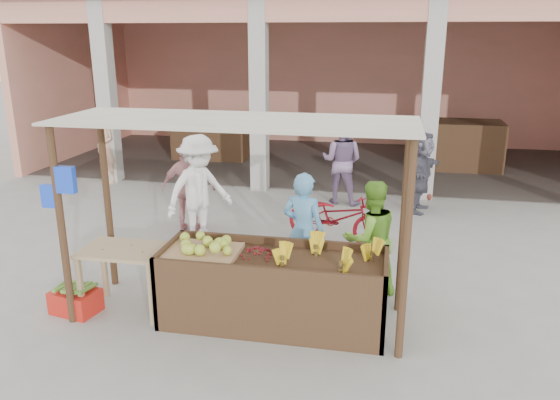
% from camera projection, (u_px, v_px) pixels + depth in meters
% --- Properties ---
extents(ground, '(60.00, 60.00, 0.00)m').
position_uv_depth(ground, '(233.00, 318.00, 6.58)').
color(ground, gray).
rests_on(ground, ground).
extents(market_building, '(14.40, 6.40, 4.20)m').
position_uv_depth(market_building, '(328.00, 57.00, 14.15)').
color(market_building, '#E88A79').
rests_on(market_building, ground).
extents(fruit_stall, '(2.60, 0.95, 0.80)m').
position_uv_depth(fruit_stall, '(273.00, 291.00, 6.37)').
color(fruit_stall, '#45291B').
rests_on(fruit_stall, ground).
extents(stall_awning, '(4.09, 1.35, 2.39)m').
position_uv_depth(stall_awning, '(229.00, 156.00, 6.06)').
color(stall_awning, '#45291B').
rests_on(stall_awning, ground).
extents(banana_heap, '(1.11, 0.60, 0.20)m').
position_uv_depth(banana_heap, '(325.00, 254.00, 6.14)').
color(banana_heap, yellow).
rests_on(banana_heap, fruit_stall).
extents(melon_tray, '(0.84, 0.73, 0.22)m').
position_uv_depth(melon_tray, '(202.00, 248.00, 6.33)').
color(melon_tray, tan).
rests_on(melon_tray, fruit_stall).
extents(berry_heap, '(0.46, 0.38, 0.15)m').
position_uv_depth(berry_heap, '(258.00, 251.00, 6.30)').
color(berry_heap, maroon).
rests_on(berry_heap, fruit_stall).
extents(side_table, '(1.02, 0.69, 0.81)m').
position_uv_depth(side_table, '(125.00, 259.00, 6.58)').
color(side_table, tan).
rests_on(side_table, ground).
extents(papaya_pile, '(0.64, 0.36, 0.18)m').
position_uv_depth(papaya_pile, '(123.00, 241.00, 6.52)').
color(papaya_pile, '#4A832B').
rests_on(papaya_pile, side_table).
extents(red_crate, '(0.61, 0.49, 0.28)m').
position_uv_depth(red_crate, '(76.00, 301.00, 6.68)').
color(red_crate, red).
rests_on(red_crate, ground).
extents(plantain_bundle, '(0.41, 0.29, 0.08)m').
position_uv_depth(plantain_bundle, '(74.00, 288.00, 6.63)').
color(plantain_bundle, '#5A8A32').
rests_on(plantain_bundle, red_crate).
extents(produce_sacks, '(0.88, 0.66, 0.53)m').
position_uv_depth(produce_sacks, '(418.00, 186.00, 11.26)').
color(produce_sacks, maroon).
rests_on(produce_sacks, ground).
extents(vendor_blue, '(0.73, 0.61, 1.70)m').
position_uv_depth(vendor_blue, '(303.00, 228.00, 7.13)').
color(vendor_blue, '#60A5DB').
rests_on(vendor_blue, ground).
extents(vendor_green, '(0.89, 0.75, 1.61)m').
position_uv_depth(vendor_green, '(371.00, 235.00, 6.98)').
color(vendor_green, '#73B530').
rests_on(vendor_green, ground).
extents(motorcycle, '(1.15, 1.92, 0.95)m').
position_uv_depth(motorcycle, '(337.00, 216.00, 8.76)').
color(motorcycle, maroon).
rests_on(motorcycle, ground).
extents(shopper_a, '(1.27, 1.35, 1.94)m').
position_uv_depth(shopper_a, '(199.00, 187.00, 8.61)').
color(shopper_a, white).
rests_on(shopper_a, ground).
extents(shopper_b, '(1.05, 0.69, 1.65)m').
position_uv_depth(shopper_b, '(188.00, 185.00, 9.25)').
color(shopper_b, tan).
rests_on(shopper_b, ground).
extents(shopper_d, '(0.97, 1.62, 1.64)m').
position_uv_depth(shopper_d, '(421.00, 170.00, 10.31)').
color(shopper_d, '#4C4A56').
rests_on(shopper_d, ground).
extents(shopper_e, '(0.79, 0.74, 1.69)m').
position_uv_depth(shopper_e, '(106.00, 146.00, 12.35)').
color(shopper_e, tan).
rests_on(shopper_e, ground).
extents(shopper_f, '(1.01, 0.71, 1.89)m').
position_uv_depth(shopper_f, '(342.00, 157.00, 10.80)').
color(shopper_f, slate).
rests_on(shopper_f, ground).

